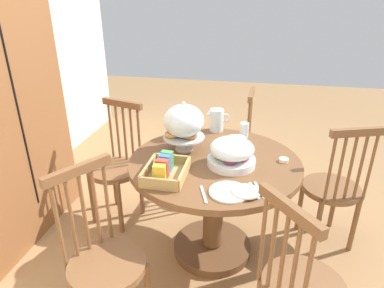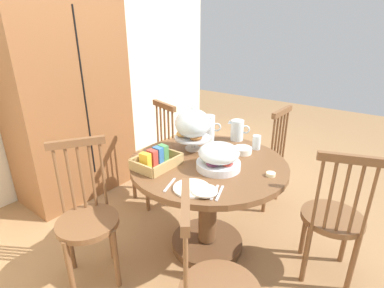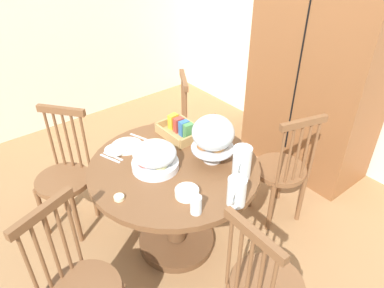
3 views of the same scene
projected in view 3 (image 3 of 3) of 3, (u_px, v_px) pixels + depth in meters
name	position (u px, v px, depth m)	size (l,w,h in m)	color
ground_plane	(196.00, 246.00, 2.71)	(10.00, 10.00, 0.00)	#997047
wall_back	(370.00, 28.00, 2.94)	(4.80, 0.06, 2.60)	silver
wall_left	(76.00, 1.00, 3.76)	(0.06, 4.32, 2.60)	silver
wooden_armoire	(318.00, 67.00, 3.07)	(1.18, 0.60, 1.96)	brown
dining_table	(175.00, 192.00, 2.46)	(1.11, 1.11, 0.74)	brown
windsor_chair_near_window	(263.00, 288.00, 1.91)	(0.40, 0.40, 0.97)	brown
windsor_chair_by_cabinet	(282.00, 171.00, 2.74)	(0.42, 0.42, 0.97)	brown
windsor_chair_facing_door	(169.00, 133.00, 3.20)	(0.46, 0.46, 0.97)	brown
windsor_chair_far_side	(65.00, 178.00, 2.67)	(0.47, 0.47, 0.97)	brown
pastry_stand_with_dome	(213.00, 134.00, 2.27)	(0.28, 0.28, 0.34)	silver
fruit_platter_covered	(155.00, 157.00, 2.26)	(0.30, 0.30, 0.18)	silver
orange_juice_pitcher	(242.00, 164.00, 2.18)	(0.12, 0.18, 0.21)	silver
milk_pitcher	(236.00, 193.00, 1.99)	(0.11, 0.18, 0.17)	silver
cereal_basket	(180.00, 130.00, 2.61)	(0.32, 0.24, 0.12)	tan
china_plate_large	(127.00, 146.00, 2.50)	(0.22, 0.22, 0.01)	white
china_plate_small	(116.00, 150.00, 2.44)	(0.15, 0.15, 0.01)	white
cereal_bowl	(187.00, 193.00, 2.07)	(0.14, 0.14, 0.04)	white
drinking_glass	(196.00, 205.00, 1.94)	(0.06, 0.06, 0.11)	silver
butter_dish	(119.00, 198.00, 2.05)	(0.06, 0.06, 0.02)	beige
table_knife	(113.00, 156.00, 2.40)	(0.17, 0.01, 0.01)	silver
dinner_fork	(110.00, 159.00, 2.38)	(0.17, 0.01, 0.01)	silver
soup_spoon	(140.00, 137.00, 2.60)	(0.17, 0.01, 0.01)	silver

